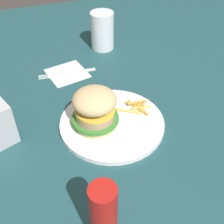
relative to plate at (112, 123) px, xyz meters
name	(u,v)px	position (x,y,z in m)	size (l,w,h in m)	color
ground_plane	(102,121)	(-0.02, -0.02, -0.01)	(1.60, 1.60, 0.00)	#1E474C
plate	(112,123)	(0.00, 0.00, 0.00)	(0.25, 0.25, 0.01)	white
sandwich	(95,108)	(0.00, -0.04, 0.06)	(0.11, 0.11, 0.10)	tan
fries_pile	(135,107)	(-0.03, 0.07, 0.01)	(0.07, 0.10, 0.01)	#E5B251
napkin	(67,73)	(-0.26, -0.06, -0.01)	(0.11, 0.11, 0.00)	white
fork	(67,73)	(-0.26, -0.06, 0.00)	(0.03, 0.17, 0.00)	silver
drink_glass	(102,33)	(-0.37, 0.09, 0.05)	(0.08, 0.08, 0.12)	silver
ketchup_bottle	(103,217)	(0.26, -0.10, 0.07)	(0.04, 0.04, 0.14)	#B21914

